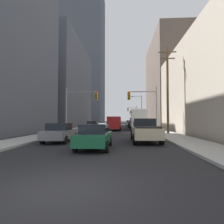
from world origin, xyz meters
The scene contains 19 objects.
ground_plane centered at (0.00, 0.00, 0.00)m, with size 400.00×400.00×0.00m, color black.
sidewalk_left centered at (-6.74, 50.00, 0.07)m, with size 2.96×160.00×0.15m, color #9E9E99.
sidewalk_right centered at (6.74, 50.00, 0.07)m, with size 2.96×160.00×0.15m, color #9E9E99.
city_bus centered at (4.19, 29.71, 1.93)m, with size 2.67×11.52×3.40m.
pickup_truck_beige centered at (3.40, 10.68, 0.93)m, with size 2.20×5.40×1.90m.
cargo_van_red centered at (0.15, 26.26, 1.29)m, with size 2.16×5.25×2.26m.
sedan_green centered at (-0.15, 6.76, 0.77)m, with size 1.95×4.24×1.52m.
sedan_grey centered at (-3.47, 10.03, 0.77)m, with size 1.95×4.21×1.52m.
sedan_maroon centered at (-3.45, 26.19, 0.77)m, with size 1.95×4.21×1.52m.
sedan_black centered at (3.61, 38.74, 0.77)m, with size 1.95×4.22×1.52m.
sedan_silver centered at (3.39, 51.05, 0.77)m, with size 1.95×4.21×1.52m.
traffic_signal_near_left centered at (-4.04, 19.38, 4.07)m, with size 4.26×0.44×6.00m.
traffic_signal_near_right centered at (4.26, 19.38, 4.04)m, with size 3.78×0.44×6.00m.
traffic_signal_far_right centered at (4.60, 53.53, 4.01)m, with size 3.06×0.44×6.00m.
utility_pole_right centered at (7.04, 18.23, 5.63)m, with size 2.20×0.28×10.69m.
street_lamp_right centered at (5.54, 39.75, 4.56)m, with size 2.61×0.32×7.50m.
building_left_mid_office centered at (-20.00, 45.21, 11.21)m, with size 20.86×28.10×22.42m, color #4C515B.
building_left_far_tower centered at (-20.00, 93.85, 35.80)m, with size 21.65×22.06×71.59m, color #4C515B.
building_right_mid_block centered at (20.66, 48.38, 11.95)m, with size 22.11×25.04×23.90m, color #66564C.
Camera 1 is at (1.63, -4.85, 1.83)m, focal length 30.10 mm.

